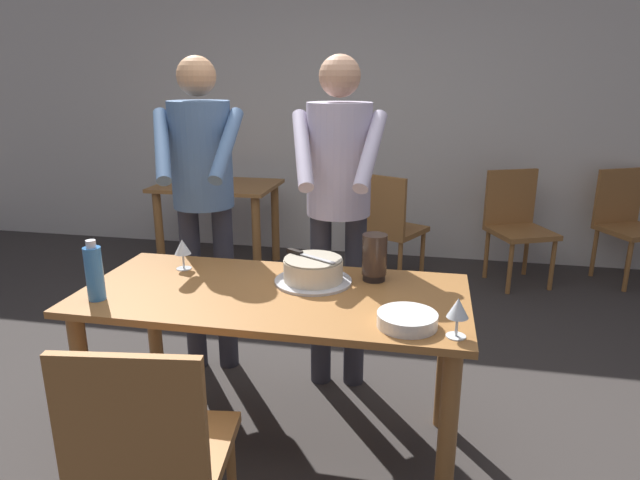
% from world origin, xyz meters
% --- Properties ---
extents(ground_plane, '(14.00, 14.00, 0.00)m').
position_xyz_m(ground_plane, '(0.00, 0.00, 0.00)').
color(ground_plane, '#383330').
extents(back_wall, '(10.00, 0.12, 2.70)m').
position_xyz_m(back_wall, '(0.00, 2.98, 1.35)').
color(back_wall, silver).
rests_on(back_wall, ground_plane).
extents(main_dining_table, '(1.62, 0.75, 0.75)m').
position_xyz_m(main_dining_table, '(0.00, 0.00, 0.63)').
color(main_dining_table, '#9E6633').
rests_on(main_dining_table, ground_plane).
extents(cake_on_platter, '(0.34, 0.34, 0.11)m').
position_xyz_m(cake_on_platter, '(0.14, 0.14, 0.80)').
color(cake_on_platter, silver).
rests_on(cake_on_platter, main_dining_table).
extents(cake_knife, '(0.24, 0.15, 0.02)m').
position_xyz_m(cake_knife, '(0.08, 0.18, 0.87)').
color(cake_knife, silver).
rests_on(cake_knife, cake_on_platter).
extents(plate_stack, '(0.22, 0.22, 0.05)m').
position_xyz_m(plate_stack, '(0.57, -0.23, 0.78)').
color(plate_stack, white).
rests_on(plate_stack, main_dining_table).
extents(wine_glass_near, '(0.08, 0.08, 0.14)m').
position_xyz_m(wine_glass_near, '(0.74, -0.28, 0.85)').
color(wine_glass_near, silver).
rests_on(wine_glass_near, main_dining_table).
extents(wine_glass_far, '(0.08, 0.08, 0.14)m').
position_xyz_m(wine_glass_far, '(-0.49, 0.19, 0.85)').
color(wine_glass_far, silver).
rests_on(wine_glass_far, main_dining_table).
extents(water_bottle, '(0.07, 0.07, 0.25)m').
position_xyz_m(water_bottle, '(-0.68, -0.22, 0.86)').
color(water_bottle, '#387AC6').
rests_on(water_bottle, main_dining_table).
extents(hurricane_lamp, '(0.11, 0.11, 0.21)m').
position_xyz_m(hurricane_lamp, '(0.40, 0.22, 0.86)').
color(hurricane_lamp, black).
rests_on(hurricane_lamp, main_dining_table).
extents(person_cutting_cake, '(0.47, 0.56, 1.72)m').
position_xyz_m(person_cutting_cake, '(0.18, 0.59, 1.08)').
color(person_cutting_cake, '#2D2D38').
rests_on(person_cutting_cake, ground_plane).
extents(person_standing_beside, '(0.47, 0.58, 1.72)m').
position_xyz_m(person_standing_beside, '(-0.56, 0.62, 1.08)').
color(person_standing_beside, '#2D2D38').
rests_on(person_standing_beside, ground_plane).
extents(chair_near_side, '(0.50, 0.50, 0.90)m').
position_xyz_m(chair_near_side, '(-0.18, -0.75, 0.49)').
color(chair_near_side, '#9E6633').
rests_on(chair_near_side, ground_plane).
extents(background_table, '(1.00, 0.70, 0.74)m').
position_xyz_m(background_table, '(-1.15, 2.28, 0.58)').
color(background_table, '#9E6633').
rests_on(background_table, ground_plane).
extents(background_chair_0, '(0.59, 0.59, 0.90)m').
position_xyz_m(background_chair_0, '(2.20, 2.66, 0.49)').
color(background_chair_0, '#9E6633').
rests_on(background_chair_0, ground_plane).
extents(background_chair_1, '(0.58, 0.58, 0.90)m').
position_xyz_m(background_chair_1, '(1.32, 2.43, 0.49)').
color(background_chair_1, '#9E6633').
rests_on(background_chair_1, ground_plane).
extents(background_chair_2, '(0.59, 0.59, 0.90)m').
position_xyz_m(background_chair_2, '(0.31, 2.16, 0.49)').
color(background_chair_2, '#9E6633').
rests_on(background_chair_2, ground_plane).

